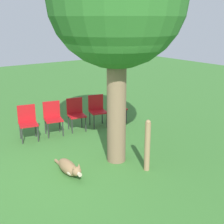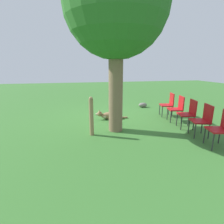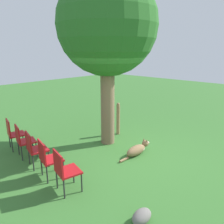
{
  "view_description": "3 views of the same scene",
  "coord_description": "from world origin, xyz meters",
  "views": [
    {
      "loc": [
        4.97,
        -2.68,
        2.94
      ],
      "look_at": [
        0.01,
        0.9,
        1.09
      ],
      "focal_mm": 50.0,
      "sensor_mm": 36.0,
      "label": 1
    },
    {
      "loc": [
        1.17,
        5.72,
        1.83
      ],
      "look_at": [
        -0.06,
        -0.0,
        0.29
      ],
      "focal_mm": 28.0,
      "sensor_mm": 36.0,
      "label": 2
    },
    {
      "loc": [
        -4.31,
        -3.29,
        2.68
      ],
      "look_at": [
        0.17,
        0.93,
        0.93
      ],
      "focal_mm": 35.0,
      "sensor_mm": 36.0,
      "label": 3
    }
  ],
  "objects": [
    {
      "name": "ground_plane",
      "position": [
        0.0,
        0.0,
        0.0
      ],
      "size": [
        30.0,
        30.0,
        0.0
      ],
      "primitive_type": "plane",
      "color": "#38702D"
    },
    {
      "name": "red_chair_3",
      "position": [
        -2.11,
        1.91,
        0.5
      ],
      "size": [
        0.51,
        0.52,
        0.87
      ],
      "rotation": [
        0.0,
        0.0,
        -0.22
      ],
      "color": "#B21419",
      "rests_on": "ground_plane"
    },
    {
      "name": "oak_tree",
      "position": [
        0.05,
        0.99,
        3.27
      ],
      "size": [
        2.66,
        2.66,
        4.64
      ],
      "color": "#7A6047",
      "rests_on": "ground_plane"
    },
    {
      "name": "red_chair_2",
      "position": [
        -2.15,
        1.25,
        0.5
      ],
      "size": [
        0.51,
        0.52,
        0.87
      ],
      "rotation": [
        0.0,
        0.0,
        -0.22
      ],
      "color": "#B21419",
      "rests_on": "ground_plane"
    },
    {
      "name": "dog",
      "position": [
        0.02,
        -0.14,
        0.14
      ],
      "size": [
        1.15,
        0.28,
        0.35
      ],
      "rotation": [
        0.0,
        0.0,
        6.24
      ],
      "color": "olive",
      "rests_on": "ground_plane"
    },
    {
      "name": "fence_post",
      "position": [
        0.77,
        1.22,
        0.54
      ],
      "size": [
        0.11,
        0.11,
        1.06
      ],
      "color": "#937551",
      "rests_on": "ground_plane"
    },
    {
      "name": "red_chair_1",
      "position": [
        -2.19,
        0.59,
        0.5
      ],
      "size": [
        0.51,
        0.52,
        0.87
      ],
      "rotation": [
        0.0,
        0.0,
        -0.22
      ],
      "color": "#B21419",
      "rests_on": "ground_plane"
    },
    {
      "name": "red_chair_0",
      "position": [
        -2.23,
        -0.08,
        0.5
      ],
      "size": [
        0.51,
        0.52,
        0.87
      ],
      "rotation": [
        0.0,
        0.0,
        -0.22
      ],
      "color": "#B21419",
      "rests_on": "ground_plane"
    },
    {
      "name": "red_chair_4",
      "position": [
        -2.07,
        2.57,
        0.5
      ],
      "size": [
        0.51,
        0.52,
        0.87
      ],
      "rotation": [
        0.0,
        0.0,
        -0.22
      ],
      "color": "#B21419",
      "rests_on": "ground_plane"
    },
    {
      "name": "garden_rock",
      "position": [
        -1.86,
        -1.64,
        0.11
      ],
      "size": [
        0.4,
        0.25,
        0.21
      ],
      "color": "slate",
      "rests_on": "ground_plane"
    }
  ]
}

